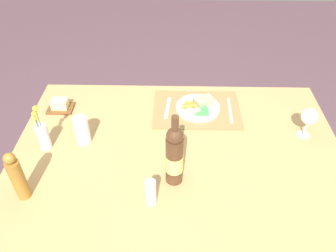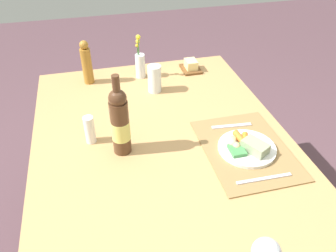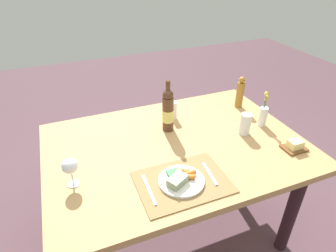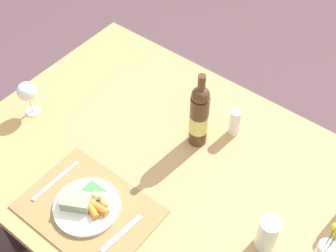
# 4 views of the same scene
# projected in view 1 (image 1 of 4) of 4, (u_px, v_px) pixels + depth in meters

# --- Properties ---
(ground_plane) EXTENTS (8.00, 8.00, 0.00)m
(ground_plane) POSITION_uv_depth(u_px,v_px,m) (175.00, 242.00, 2.03)
(ground_plane) COLOR #563B44
(dining_table) EXTENTS (1.50, 1.05, 0.77)m
(dining_table) POSITION_uv_depth(u_px,v_px,m) (177.00, 166.00, 1.59)
(dining_table) COLOR tan
(dining_table) RESTS_ON ground_plane
(placemat) EXTENTS (0.45, 0.33, 0.01)m
(placemat) POSITION_uv_depth(u_px,v_px,m) (197.00, 109.00, 1.76)
(placemat) COLOR olive
(placemat) RESTS_ON dining_table
(dinner_plate) EXTENTS (0.23, 0.23, 0.05)m
(dinner_plate) POSITION_uv_depth(u_px,v_px,m) (198.00, 107.00, 1.74)
(dinner_plate) COLOR silver
(dinner_plate) RESTS_ON placemat
(fork) EXTENTS (0.02, 0.21, 0.00)m
(fork) POSITION_uv_depth(u_px,v_px,m) (230.00, 110.00, 1.74)
(fork) COLOR silver
(fork) RESTS_ON placemat
(knife) EXTENTS (0.03, 0.18, 0.00)m
(knife) POSITION_uv_depth(u_px,v_px,m) (168.00, 108.00, 1.76)
(knife) COLOR silver
(knife) RESTS_ON placemat
(water_tumbler) EXTENTS (0.07, 0.07, 0.14)m
(water_tumbler) POSITION_uv_depth(u_px,v_px,m) (82.00, 132.00, 1.53)
(water_tumbler) COLOR silver
(water_tumbler) RESTS_ON dining_table
(wine_bottle) EXTENTS (0.07, 0.07, 0.33)m
(wine_bottle) POSITION_uv_depth(u_px,v_px,m) (174.00, 156.00, 1.31)
(wine_bottle) COLOR #4C2F1C
(wine_bottle) RESTS_ON dining_table
(wine_glass) EXTENTS (0.08, 0.08, 0.15)m
(wine_glass) POSITION_uv_depth(u_px,v_px,m) (309.00, 117.00, 1.54)
(wine_glass) COLOR white
(wine_glass) RESTS_ON dining_table
(pepper_mill) EXTENTS (0.05, 0.05, 0.23)m
(pepper_mill) POSITION_uv_depth(u_px,v_px,m) (17.00, 177.00, 1.26)
(pepper_mill) COLOR #9E6C27
(pepper_mill) RESTS_ON dining_table
(salt_shaker) EXTENTS (0.04, 0.04, 0.12)m
(salt_shaker) POSITION_uv_depth(u_px,v_px,m) (151.00, 192.00, 1.27)
(salt_shaker) COLOR white
(salt_shaker) RESTS_ON dining_table
(flower_vase) EXTENTS (0.05, 0.05, 0.24)m
(flower_vase) POSITION_uv_depth(u_px,v_px,m) (43.00, 135.00, 1.49)
(flower_vase) COLOR silver
(flower_vase) RESTS_ON dining_table
(butter_dish) EXTENTS (0.13, 0.10, 0.06)m
(butter_dish) POSITION_uv_depth(u_px,v_px,m) (60.00, 106.00, 1.75)
(butter_dish) COLOR brown
(butter_dish) RESTS_ON dining_table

